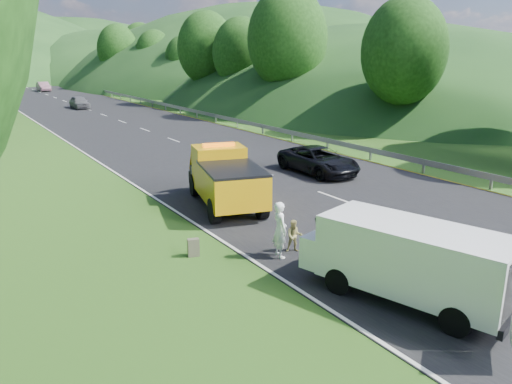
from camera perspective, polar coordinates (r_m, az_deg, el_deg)
ground at (r=18.20m, az=10.04°, el=-5.07°), size 320.00×320.00×0.00m
road_surface at (r=54.80m, az=-17.00°, el=8.40°), size 14.00×200.00×0.02m
guardrail at (r=68.82m, az=-14.03°, el=9.98°), size 0.06×140.00×1.52m
tree_line_right at (r=80.54m, az=-7.10°, el=11.11°), size 14.00×140.00×14.00m
hills_backdrop at (r=148.36m, az=-26.10°, el=11.75°), size 201.00×288.60×44.00m
tow_truck at (r=21.13m, az=-3.54°, el=1.63°), size 3.63×6.28×2.55m
white_van at (r=13.70m, az=16.95°, el=-7.27°), size 4.10×6.43×2.12m
woman at (r=16.26m, az=2.72°, el=-7.43°), size 0.61×0.75×1.84m
child at (r=16.68m, az=4.35°, el=-6.84°), size 0.66×0.62×1.09m
worker at (r=14.74m, az=21.36°, el=-11.14°), size 1.18×0.81×1.68m
suitcase at (r=16.32m, az=-7.17°, el=-6.32°), size 0.41×0.30×0.59m
spare_tire at (r=13.29m, az=21.93°, el=-14.27°), size 0.70×0.70×0.20m
passing_suv at (r=27.38m, az=7.10°, el=2.14°), size 2.40×5.11×1.41m
dist_car_a at (r=62.16m, az=-19.47°, el=8.99°), size 1.67×4.15×1.41m
dist_car_b at (r=91.42m, az=-23.06°, el=10.54°), size 1.60×4.60×1.51m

